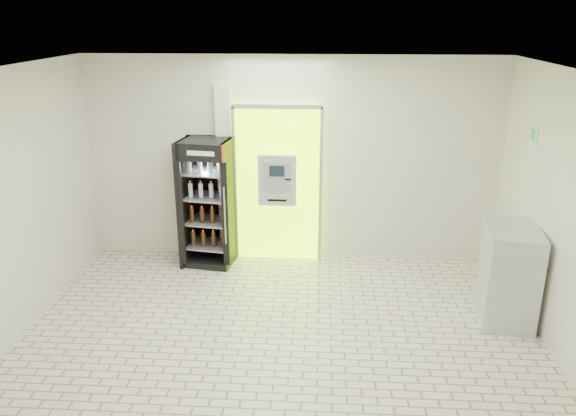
{
  "coord_description": "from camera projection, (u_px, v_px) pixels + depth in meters",
  "views": [
    {
      "loc": [
        0.45,
        -5.44,
        3.54
      ],
      "look_at": [
        0.03,
        1.2,
        1.21
      ],
      "focal_mm": 35.0,
      "sensor_mm": 36.0,
      "label": 1
    }
  ],
  "objects": [
    {
      "name": "room_shell",
      "position": [
        278.0,
        189.0,
        5.71
      ],
      "size": [
        6.0,
        6.0,
        6.0
      ],
      "color": "silver",
      "rests_on": "ground"
    },
    {
      "name": "steel_cabinet",
      "position": [
        509.0,
        274.0,
        6.7
      ],
      "size": [
        0.71,
        0.95,
        1.17
      ],
      "rotation": [
        0.0,
        0.0,
        -0.13
      ],
      "color": "#B8BAC0",
      "rests_on": "ground"
    },
    {
      "name": "pillar",
      "position": [
        225.0,
        173.0,
        8.26
      ],
      "size": [
        0.22,
        0.11,
        2.6
      ],
      "color": "silver",
      "rests_on": "ground"
    },
    {
      "name": "exit_sign",
      "position": [
        534.0,
        137.0,
        6.76
      ],
      "size": [
        0.02,
        0.22,
        0.26
      ],
      "color": "white",
      "rests_on": "room_shell"
    },
    {
      "name": "ground",
      "position": [
        279.0,
        344.0,
        6.32
      ],
      "size": [
        6.0,
        6.0,
        0.0
      ],
      "primitive_type": "plane",
      "color": "beige",
      "rests_on": "ground"
    },
    {
      "name": "atm_assembly",
      "position": [
        278.0,
        183.0,
        8.22
      ],
      "size": [
        1.3,
        0.24,
        2.33
      ],
      "color": "#99F400",
      "rests_on": "ground"
    },
    {
      "name": "beverage_cooler",
      "position": [
        208.0,
        205.0,
        8.16
      ],
      "size": [
        0.78,
        0.73,
        1.86
      ],
      "rotation": [
        0.0,
        0.0,
        -0.15
      ],
      "color": "black",
      "rests_on": "ground"
    }
  ]
}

